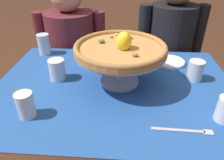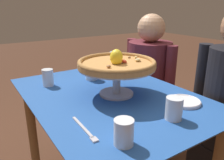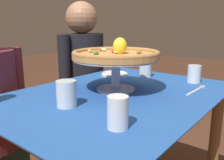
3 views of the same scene
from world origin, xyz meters
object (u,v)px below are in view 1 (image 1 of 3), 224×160
(water_glass_side_right, at_px, (195,71))
(side_plate, at_px, (170,62))
(pizza_stand, at_px, (120,61))
(diner_left, at_px, (73,61))
(pizza, at_px, (120,48))
(dinner_fork, at_px, (185,131))
(diner_right, at_px, (167,63))
(water_glass_front_left, at_px, (26,106))
(water_glass_side_left, at_px, (57,71))
(water_glass_back_left, at_px, (44,46))

(water_glass_side_right, relative_size, side_plate, 0.60)
(pizza_stand, relative_size, diner_left, 0.35)
(pizza_stand, bearing_deg, diner_left, 123.31)
(side_plate, bearing_deg, pizza, -141.26)
(dinner_fork, bearing_deg, pizza, 127.95)
(dinner_fork, height_order, diner_right, diner_right)
(diner_left, bearing_deg, water_glass_front_left, -87.34)
(pizza_stand, relative_size, water_glass_side_right, 4.10)
(dinner_fork, xyz_separation_m, diner_left, (-0.63, 0.90, -0.19))
(pizza_stand, height_order, pizza, pizza)
(pizza_stand, bearing_deg, pizza, -13.90)
(dinner_fork, distance_m, diner_left, 1.11)
(dinner_fork, bearing_deg, diner_left, 125.02)
(dinner_fork, distance_m, diner_right, 0.90)
(pizza_stand, relative_size, water_glass_front_left, 3.98)
(dinner_fork, height_order, diner_left, diner_left)
(side_plate, bearing_deg, diner_left, 151.49)
(water_glass_side_left, xyz_separation_m, side_plate, (0.59, 0.22, -0.04))
(pizza, height_order, water_glass_side_right, pizza)
(pizza, relative_size, diner_left, 0.36)
(diner_left, xyz_separation_m, diner_right, (0.72, -0.02, 0.02))
(pizza, height_order, side_plate, pizza)
(water_glass_side_right, relative_size, water_glass_side_left, 0.96)
(water_glass_side_left, relative_size, water_glass_front_left, 1.01)
(pizza, xyz_separation_m, diner_left, (-0.38, 0.58, -0.37))
(water_glass_side_right, height_order, dinner_fork, water_glass_side_right)
(pizza, relative_size, diner_right, 0.34)
(pizza_stand, distance_m, water_glass_front_left, 0.44)
(side_plate, bearing_deg, diner_right, 80.65)
(pizza, relative_size, side_plate, 2.50)
(side_plate, distance_m, diner_left, 0.78)
(water_glass_back_left, height_order, water_glass_side_right, water_glass_back_left)
(dinner_fork, xyz_separation_m, diner_right, (0.09, 0.88, -0.17))
(water_glass_side_right, xyz_separation_m, diner_right, (-0.03, 0.51, -0.21))
(water_glass_side_left, distance_m, diner_left, 0.63)
(dinner_fork, bearing_deg, pizza_stand, 128.02)
(side_plate, relative_size, dinner_fork, 0.77)
(water_glass_side_left, bearing_deg, diner_left, 97.65)
(water_glass_side_left, height_order, water_glass_front_left, same)
(pizza, relative_size, water_glass_back_left, 3.34)
(water_glass_back_left, bearing_deg, water_glass_side_right, -16.35)
(pizza_stand, bearing_deg, side_plate, 38.64)
(water_glass_back_left, relative_size, water_glass_side_right, 1.24)
(water_glass_side_left, distance_m, water_glass_front_left, 0.28)
(side_plate, height_order, dinner_fork, side_plate)
(side_plate, bearing_deg, dinner_fork, -93.60)
(dinner_fork, bearing_deg, diner_right, 84.16)
(water_glass_front_left, bearing_deg, water_glass_back_left, 102.86)
(pizza, relative_size, water_glass_side_left, 4.01)
(pizza, relative_size, water_glass_front_left, 4.04)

